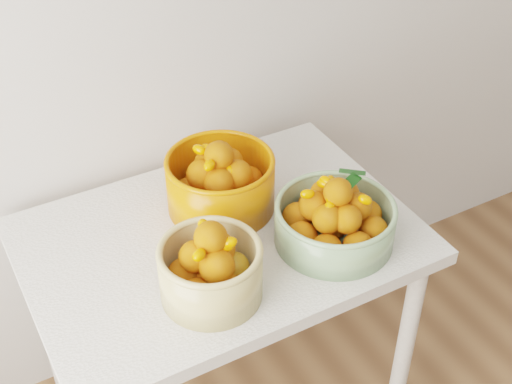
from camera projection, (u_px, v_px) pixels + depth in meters
table at (221, 262)px, 1.91m from camera, size 1.00×0.70×0.75m
bowl_cream at (210, 269)px, 1.64m from camera, size 0.31×0.31×0.21m
bowl_green at (335, 220)px, 1.79m from camera, size 0.33×0.33×0.20m
bowl_orange at (220, 182)px, 1.89m from camera, size 0.36×0.36×0.21m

